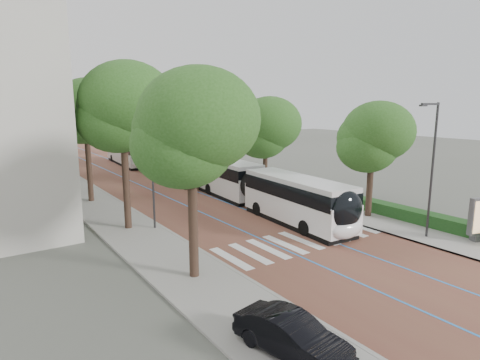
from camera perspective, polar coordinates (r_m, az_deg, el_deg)
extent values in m
plane|color=#51544C|center=(23.64, 9.94, -9.25)|extent=(160.00, 160.00, 0.00)
cube|color=brown|center=(58.44, -18.69, 2.31)|extent=(11.00, 140.00, 0.02)
cube|color=gray|center=(56.87, -25.95, 1.63)|extent=(4.00, 140.00, 0.12)
cube|color=gray|center=(60.88, -11.90, 3.02)|extent=(4.00, 140.00, 0.12)
cube|color=gray|center=(57.18, -24.08, 1.82)|extent=(0.20, 140.00, 0.14)
cube|color=gray|center=(60.18, -13.57, 2.86)|extent=(0.20, 140.00, 0.14)
cube|color=silver|center=(21.51, -1.33, -11.07)|extent=(0.55, 3.60, 0.01)
cube|color=silver|center=(22.18, 1.42, -10.38)|extent=(0.55, 3.60, 0.01)
cube|color=silver|center=(22.89, 3.99, -9.72)|extent=(0.55, 3.60, 0.01)
cube|color=silver|center=(23.64, 6.39, -9.08)|extent=(0.55, 3.60, 0.01)
cube|color=silver|center=(24.44, 8.62, -8.47)|extent=(0.55, 3.60, 0.01)
cube|color=silver|center=(25.27, 10.71, -7.88)|extent=(0.55, 3.60, 0.01)
cube|color=silver|center=(26.14, 12.66, -7.33)|extent=(0.55, 3.60, 0.01)
cube|color=silver|center=(27.04, 14.47, -6.80)|extent=(0.55, 3.60, 0.01)
cube|color=silver|center=(27.96, 16.17, -6.30)|extent=(0.55, 3.60, 0.01)
cube|color=#297BCF|center=(58.03, -20.20, 2.18)|extent=(0.12, 126.00, 0.01)
cube|color=#297BCF|center=(58.89, -17.19, 2.48)|extent=(0.12, 126.00, 0.01)
cube|color=black|center=(44.31, -27.58, 3.03)|extent=(0.12, 38.00, 1.60)
cube|color=black|center=(44.06, -27.94, 7.15)|extent=(0.12, 38.00, 1.60)
cube|color=black|center=(44.05, -28.31, 11.30)|extent=(0.12, 38.00, 1.60)
cube|color=black|center=(44.24, -28.67, 15.17)|extent=(0.12, 38.00, 1.60)
cube|color=#153D17|center=(30.34, 22.38, -4.39)|extent=(1.20, 14.00, 0.80)
cylinder|color=#2F2F32|center=(26.17, 25.65, 1.12)|extent=(0.14, 0.14, 8.00)
cube|color=#2F2F32|center=(25.18, 25.46, 9.73)|extent=(1.70, 0.12, 0.12)
cube|color=#2F2F32|center=(24.58, 24.61, 9.61)|extent=(0.50, 0.20, 0.10)
cylinder|color=#2F2F32|center=(44.10, -3.76, 5.66)|extent=(0.14, 0.14, 8.00)
cube|color=#2F2F32|center=(43.53, -4.75, 10.72)|extent=(1.70, 0.12, 0.12)
cube|color=#2F2F32|center=(43.18, -5.56, 10.60)|extent=(0.50, 0.20, 0.10)
cylinder|color=#2F2F32|center=(25.89, -12.36, 1.84)|extent=(0.14, 0.14, 8.00)
cylinder|color=black|center=(18.61, -6.66, -6.90)|extent=(0.44, 0.44, 4.81)
ellipsoid|color=#244F19|center=(17.78, -6.96, 6.64)|extent=(5.44, 5.44, 4.63)
cylinder|color=black|center=(26.58, -15.85, -1.21)|extent=(0.44, 0.44, 5.40)
ellipsoid|color=#244F19|center=(26.05, -16.41, 9.41)|extent=(5.80, 5.80, 4.93)
cylinder|color=black|center=(35.12, -20.63, 1.14)|extent=(0.44, 0.44, 5.14)
ellipsoid|color=#244F19|center=(34.71, -21.14, 8.77)|extent=(5.30, 5.30, 4.50)
cylinder|color=black|center=(44.82, -23.78, 2.70)|extent=(0.44, 0.44, 4.89)
ellipsoid|color=#244F19|center=(44.49, -24.22, 8.37)|extent=(6.22, 6.22, 5.29)
cylinder|color=black|center=(56.59, -26.15, 3.99)|extent=(0.44, 0.44, 4.86)
ellipsoid|color=#244F19|center=(56.32, -26.52, 8.45)|extent=(6.06, 6.06, 5.15)
cylinder|color=black|center=(71.41, -28.00, 4.95)|extent=(0.44, 0.44, 4.68)
ellipsoid|color=#244F19|center=(71.20, -28.31, 8.35)|extent=(5.16, 5.16, 4.39)
cylinder|color=black|center=(30.00, 17.92, -1.40)|extent=(0.44, 0.44, 3.95)
ellipsoid|color=#244F19|center=(29.48, 18.32, 5.44)|extent=(4.95, 4.95, 4.21)
cylinder|color=black|center=(38.32, 3.60, 1.68)|extent=(0.44, 0.44, 3.97)
ellipsoid|color=#244F19|center=(37.92, 3.67, 7.08)|extent=(6.01, 6.01, 5.11)
cylinder|color=black|center=(49.94, -6.40, 3.96)|extent=(0.44, 0.44, 4.32)
ellipsoid|color=#244F19|center=(49.63, -6.49, 8.47)|extent=(5.07, 5.07, 4.31)
cylinder|color=black|center=(64.41, -13.20, 5.31)|extent=(0.44, 0.44, 4.43)
ellipsoid|color=#244F19|center=(64.17, -13.36, 8.89)|extent=(5.76, 5.76, 4.89)
cylinder|color=black|center=(31.34, 2.26, -0.75)|extent=(2.36, 1.06, 2.30)
cube|color=white|center=(27.39, 8.07, -3.64)|extent=(3.17, 9.52, 1.82)
cube|color=black|center=(27.13, 8.13, -1.31)|extent=(3.20, 9.33, 0.97)
cube|color=silver|center=(27.00, 8.17, 0.02)|extent=(3.11, 9.33, 0.31)
cube|color=black|center=(27.68, 8.01, -5.82)|extent=(3.09, 9.14, 0.35)
cube|color=white|center=(35.08, -1.57, -0.35)|extent=(3.05, 7.90, 1.82)
cube|color=black|center=(34.87, -1.58, 1.48)|extent=(3.08, 7.75, 0.97)
cube|color=silver|center=(34.78, -1.58, 2.53)|extent=(2.99, 7.74, 0.31)
cube|color=black|center=(35.30, -1.56, -2.09)|extent=(2.98, 7.59, 0.35)
ellipsoid|color=black|center=(23.95, 14.88, -4.16)|extent=(2.42, 1.27, 2.28)
ellipsoid|color=white|center=(24.23, 14.83, -6.80)|extent=(2.42, 1.17, 1.14)
cylinder|color=black|center=(25.21, 9.24, -6.75)|extent=(0.37, 1.02, 1.00)
cylinder|color=black|center=(26.66, 13.00, -5.91)|extent=(0.37, 1.02, 1.00)
cylinder|color=black|center=(36.17, -4.41, -1.27)|extent=(0.37, 1.02, 1.00)
cylinder|color=black|center=(37.20, -1.28, -0.91)|extent=(0.37, 1.02, 1.00)
cylinder|color=black|center=(29.35, 2.54, -4.10)|extent=(0.37, 1.02, 1.00)
cylinder|color=black|center=(30.61, 6.10, -3.53)|extent=(0.37, 1.02, 1.00)
cube|color=white|center=(43.71, -9.68, 1.71)|extent=(2.81, 12.06, 1.82)
cube|color=black|center=(43.54, -9.73, 3.19)|extent=(2.85, 11.82, 0.97)
cube|color=silver|center=(43.47, -9.75, 4.03)|extent=(2.76, 11.82, 0.31)
cube|color=black|center=(43.89, -9.63, 0.31)|extent=(2.75, 11.58, 0.35)
ellipsoid|color=black|center=(38.36, -6.21, 1.67)|extent=(2.38, 1.16, 2.28)
ellipsoid|color=white|center=(38.51, -6.14, -0.01)|extent=(2.38, 1.06, 1.14)
cylinder|color=black|center=(40.14, -9.06, -0.17)|extent=(0.33, 1.01, 1.00)
cylinder|color=black|center=(41.09, -6.19, 0.15)|extent=(0.33, 1.01, 1.00)
cylinder|color=black|center=(46.90, -12.78, 1.27)|extent=(0.33, 1.01, 1.00)
cylinder|color=black|center=(47.72, -10.24, 1.52)|extent=(0.33, 1.01, 1.00)
cube|color=white|center=(55.99, -15.71, 3.43)|extent=(3.28, 12.14, 1.82)
cube|color=black|center=(55.86, -15.77, 4.59)|extent=(3.30, 11.90, 0.97)
cube|color=silver|center=(55.80, -15.81, 5.24)|extent=(3.21, 11.89, 0.31)
cube|color=black|center=(56.13, -15.66, 2.33)|extent=(3.19, 11.65, 0.35)
ellipsoid|color=black|center=(50.31, -13.98, 3.57)|extent=(2.42, 1.25, 2.28)
ellipsoid|color=white|center=(50.42, -13.90, 2.28)|extent=(2.41, 1.15, 1.14)
cylinder|color=black|center=(52.35, -15.81, 2.09)|extent=(0.36, 1.02, 1.00)
cylinder|color=black|center=(52.97, -13.46, 2.30)|extent=(0.36, 1.02, 1.00)
cylinder|color=black|center=(59.47, -17.70, 2.99)|extent=(0.36, 1.02, 1.00)
cylinder|color=black|center=(60.01, -15.60, 3.17)|extent=(0.36, 1.02, 1.00)
cube|color=#59595B|center=(27.51, 30.58, -7.06)|extent=(0.69, 0.63, 0.38)
cube|color=#59595B|center=(27.18, 30.84, -4.46)|extent=(1.29, 0.70, 2.20)
imported|color=black|center=(13.77, 7.34, -21.07)|extent=(2.16, 4.20, 1.32)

